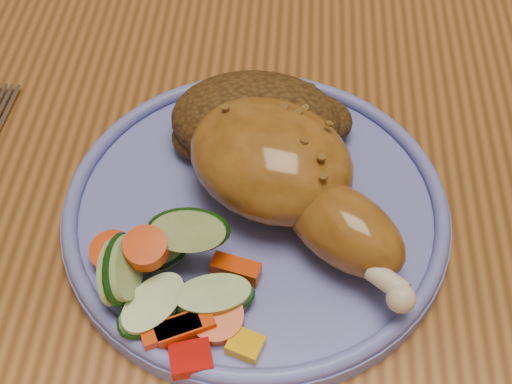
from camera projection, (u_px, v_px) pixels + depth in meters
The scene contains 6 objects.
dining_table at pixel (384, 218), 0.58m from camera, with size 0.90×1.40×0.75m.
plate at pixel (256, 212), 0.47m from camera, with size 0.25×0.25×0.01m, color #5F67BD.
plate_rim at pixel (256, 202), 0.46m from camera, with size 0.25×0.25×0.01m, color #5F67BD.
chicken_leg at pixel (288, 175), 0.44m from camera, with size 0.16×0.17×0.06m.
rice_pilaf at pixel (259, 121), 0.48m from camera, with size 0.12×0.08×0.05m.
vegetable_pile at pixel (168, 278), 0.41m from camera, with size 0.11×0.11×0.05m.
Camera 1 is at (-0.08, -0.36, 1.12)m, focal length 50.00 mm.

